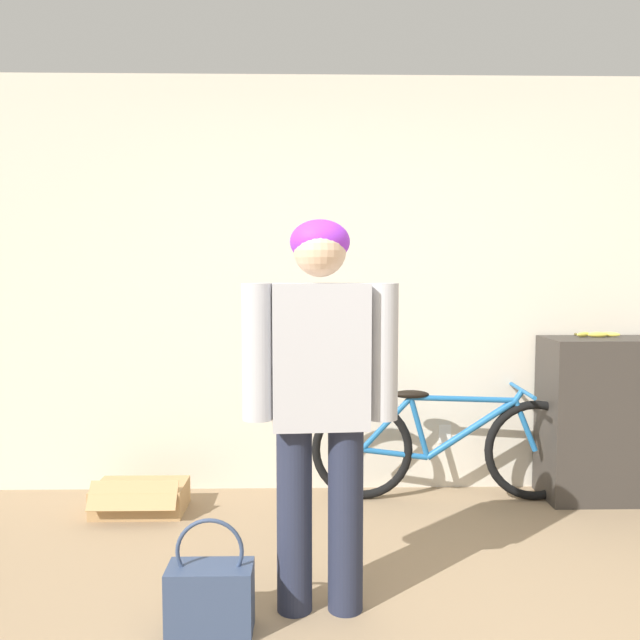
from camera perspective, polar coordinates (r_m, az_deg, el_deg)
name	(u,v)px	position (r m, az deg, el deg)	size (l,w,h in m)	color
wall_back	(360,286)	(3.97, 3.66, 3.10)	(8.00, 0.07, 2.60)	beige
side_shelf	(608,419)	(4.24, 24.87, -8.19)	(0.78, 0.38, 0.99)	#38332D
person	(320,384)	(2.51, 0.00, -5.89)	(0.63, 0.25, 1.60)	#23283D
bicycle	(448,446)	(3.95, 11.62, -11.26)	(1.67, 0.46, 0.69)	black
banana	(596,334)	(4.18, 23.95, -1.22)	(0.28, 0.08, 0.03)	#EAD64C
handbag	(210,596)	(2.66, -10.00, -23.57)	(0.33, 0.17, 0.45)	#334260
cardboard_box	(141,498)	(3.90, -16.09, -15.34)	(0.52, 0.37, 0.22)	tan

